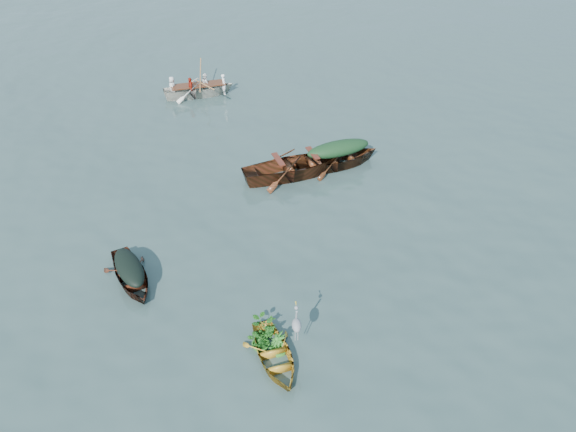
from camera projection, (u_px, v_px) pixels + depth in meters
name	position (u px, v px, depth m)	size (l,w,h in m)	color
ground	(274.00, 268.00, 15.37)	(140.00, 140.00, 0.00)	#364C49
yellow_dinghy	(274.00, 361.00, 12.78)	(1.14, 2.62, 0.67)	gold
dark_covered_boat	(132.00, 282.00, 14.93)	(1.15, 3.09, 0.73)	#4E2312
green_tarp_boat	(337.00, 167.00, 19.75)	(1.32, 4.24, 0.98)	#472810
open_wooden_boat	(295.00, 176.00, 19.26)	(1.59, 5.10, 1.24)	maroon
rowed_boat	(199.00, 96.00, 24.63)	(1.28, 4.25, 1.01)	white
dark_tarp_cover	(129.00, 265.00, 14.60)	(0.63, 1.70, 0.40)	black
green_tarp_cover	(338.00, 148.00, 19.31)	(0.73, 2.33, 0.52)	#153518
thwart_benches	(296.00, 160.00, 18.88)	(0.95, 2.55, 0.04)	#4F1D12
heron	(297.00, 329.00, 12.50)	(0.28, 0.40, 0.92)	gray
dinghy_weeds	(268.00, 324.00, 12.83)	(0.70, 0.90, 0.60)	#1F6019
rowers	(197.00, 77.00, 24.11)	(1.15, 2.98, 0.76)	white
oars	(198.00, 84.00, 24.32)	(2.60, 0.60, 0.06)	#A7703F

